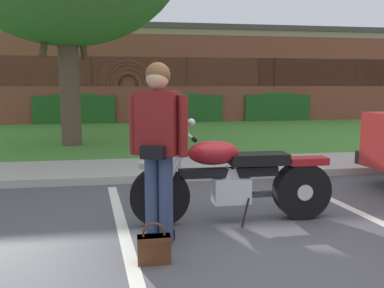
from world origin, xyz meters
TOP-DOWN VIEW (x-y plane):
  - ground_plane at (0.00, 0.00)m, footprint 140.00×140.00m
  - curb_strip at (0.00, 2.65)m, footprint 60.00×0.20m
  - concrete_walk at (0.00, 3.50)m, footprint 60.00×1.50m
  - grass_lawn at (0.00, 8.09)m, footprint 60.00×7.69m
  - stall_stripe_0 at (-1.24, 0.20)m, footprint 0.57×4.39m
  - motorcycle at (0.00, 0.68)m, footprint 2.24×0.82m
  - rider_person at (-0.93, 0.23)m, footprint 0.53×0.39m
  - handbag at (-1.01, -0.22)m, footprint 0.28×0.13m
  - hedge_left at (-3.20, 12.19)m, footprint 2.98×0.90m
  - hedge_center_left at (0.77, 12.19)m, footprint 3.34×0.90m
  - hedge_center_right at (4.73, 12.19)m, footprint 2.71×0.90m
  - brick_building at (1.03, 17.36)m, footprint 21.06×11.11m

SIDE VIEW (x-z plane):
  - ground_plane at x=0.00m, z-range 0.00..0.00m
  - stall_stripe_0 at x=-1.24m, z-range 0.00..0.01m
  - grass_lawn at x=0.00m, z-range 0.00..0.06m
  - concrete_walk at x=0.00m, z-range 0.00..0.08m
  - curb_strip at x=0.00m, z-range 0.00..0.12m
  - handbag at x=-1.01m, z-range -0.04..0.32m
  - motorcycle at x=0.00m, z-range -0.11..1.07m
  - hedge_center_left at x=0.77m, z-range 0.03..1.27m
  - hedge_center_right at x=4.73m, z-range 0.03..1.27m
  - hedge_left at x=-3.20m, z-range 0.03..1.27m
  - rider_person at x=-0.93m, z-range 0.14..1.84m
  - brick_building at x=1.03m, z-range 0.00..3.82m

